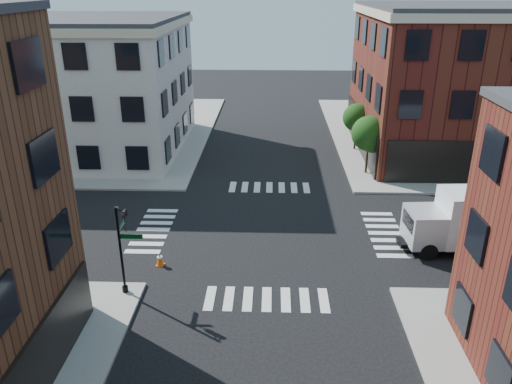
% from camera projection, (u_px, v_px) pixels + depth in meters
% --- Properties ---
extents(ground, '(120.00, 120.00, 0.00)m').
position_uv_depth(ground, '(268.00, 231.00, 30.08)').
color(ground, black).
rests_on(ground, ground).
extents(sidewalk_ne, '(30.00, 30.00, 0.15)m').
position_uv_depth(sidewalk_ne, '(485.00, 135.00, 48.73)').
color(sidewalk_ne, gray).
rests_on(sidewalk_ne, ground).
extents(sidewalk_nw, '(30.00, 30.00, 0.15)m').
position_uv_depth(sidewalk_nw, '(62.00, 131.00, 50.04)').
color(sidewalk_nw, gray).
rests_on(sidewalk_nw, ground).
extents(building_nw, '(22.00, 16.00, 11.00)m').
position_uv_depth(building_nw, '(52.00, 87.00, 43.27)').
color(building_nw, beige).
rests_on(building_nw, ground).
extents(tree_near, '(2.69, 2.69, 4.49)m').
position_uv_depth(tree_near, '(370.00, 135.00, 37.80)').
color(tree_near, black).
rests_on(tree_near, ground).
extents(tree_far, '(2.43, 2.43, 4.07)m').
position_uv_depth(tree_far, '(357.00, 119.00, 43.44)').
color(tree_far, black).
rests_on(tree_far, ground).
extents(signal_pole, '(1.29, 1.24, 4.60)m').
position_uv_depth(signal_pole, '(122.00, 241.00, 23.03)').
color(signal_pole, black).
rests_on(signal_pole, ground).
extents(box_truck, '(7.85, 2.84, 3.49)m').
position_uv_depth(box_truck, '(479.00, 220.00, 27.38)').
color(box_truck, silver).
rests_on(box_truck, ground).
extents(traffic_cone, '(0.48, 0.48, 0.75)m').
position_uv_depth(traffic_cone, '(160.00, 259.00, 26.34)').
color(traffic_cone, '#F05A0A').
rests_on(traffic_cone, ground).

